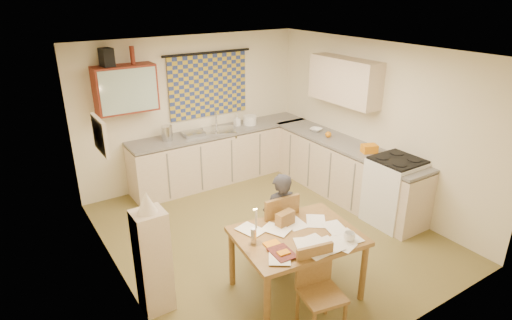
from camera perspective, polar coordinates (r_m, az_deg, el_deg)
floor at (r=6.11m, az=1.45°, el=-9.73°), size 4.00×4.50×0.02m
ceiling at (r=5.24m, az=1.72°, el=14.38°), size 4.00×4.50×0.02m
wall_back at (r=7.43m, az=-8.44°, el=6.55°), size 4.00×0.02×2.50m
wall_front at (r=4.08m, az=20.09°, el=-8.16°), size 4.00×0.02×2.50m
wall_left at (r=4.79m, az=-18.67°, el=-3.36°), size 0.02×4.50×2.50m
wall_right at (r=6.84m, az=15.61°, el=4.60°), size 0.02×4.50×2.50m
window_blind at (r=7.42m, az=-6.36°, el=9.83°), size 1.45×0.03×1.05m
curtain_rod at (r=7.31m, az=-6.47°, el=14.02°), size 1.60×0.04×0.04m
wall_cabinet at (r=6.75m, az=-17.00°, el=9.07°), size 0.90×0.34×0.70m
wall_cabinet_glass at (r=6.59m, az=-16.56°, el=8.82°), size 0.84×0.02×0.64m
upper_cabinet_right at (r=6.93m, az=11.71°, el=10.32°), size 0.34×1.30×0.70m
framed_print at (r=5.00m, az=-20.09°, el=3.10°), size 0.04×0.50×0.40m
print_canvas at (r=5.01m, az=-19.81°, el=3.16°), size 0.01×0.42×0.32m
counter_back at (r=7.59m, az=-4.38°, el=0.70°), size 3.30×0.62×0.92m
counter_right at (r=7.07m, az=11.60°, el=-1.35°), size 0.62×2.95×0.92m
stove at (r=6.45m, az=17.91°, el=-3.96°), size 0.64×0.64×1.00m
sink at (r=7.41m, az=-4.91°, el=3.69°), size 0.68×0.62×0.10m
tap at (r=7.53m, az=-5.34°, el=5.40°), size 0.03×0.03×0.28m
dish_rack at (r=7.18m, az=-8.41°, el=3.50°), size 0.36×0.31×0.06m
kettle at (r=6.99m, az=-11.79°, el=3.52°), size 0.22×0.22×0.24m
mixing_bowl at (r=7.67m, az=-0.85°, el=5.35°), size 0.28×0.28×0.16m
soap_bottle at (r=7.59m, az=-2.55°, el=5.30°), size 0.11×0.11×0.20m
bowl at (r=7.39m, az=8.00°, el=4.03°), size 0.34×0.34×0.05m
orange_bag at (r=6.58m, az=14.87°, el=1.48°), size 0.26×0.23×0.12m
fruit_orange at (r=7.10m, az=9.62°, el=3.37°), size 0.10×0.10×0.10m
speaker at (r=6.61m, az=-19.30°, el=12.79°), size 0.19×0.22×0.26m
bottle_green at (r=6.62m, az=-18.95°, el=12.85°), size 0.08×0.08×0.26m
bottle_brown at (r=6.71m, az=-16.16°, el=13.28°), size 0.08×0.08×0.26m
dining_table at (r=4.88m, az=5.36°, el=-13.52°), size 1.40×1.13×0.75m
chair_far at (r=5.35m, az=2.31°, el=-10.81°), size 0.48×0.48×0.99m
chair_near at (r=4.53m, az=8.53°, el=-18.73°), size 0.47×0.47×0.88m
person at (r=5.17m, az=3.17°, el=-8.13°), size 0.52×0.40×1.23m
shelf_stand at (r=4.65m, az=-13.57°, el=-13.04°), size 0.32×0.30×1.17m
lampshade at (r=4.30m, az=-14.39°, el=-5.45°), size 0.20×0.20×0.22m
letter_rack at (r=4.79m, az=3.90°, el=-7.80°), size 0.23×0.13×0.16m
mug at (r=4.63m, az=12.33°, el=-9.95°), size 0.14×0.14×0.09m
magazine at (r=4.30m, az=2.30°, el=-12.71°), size 0.25×0.31×0.03m
book at (r=4.41m, az=1.59°, el=-11.75°), size 0.19×0.25×0.02m
orange_box at (r=4.33m, az=3.70°, el=-12.36°), size 0.13×0.09×0.04m
eyeglasses at (r=4.55m, az=9.03°, el=-10.92°), size 0.14×0.08×0.02m
candle_holder at (r=4.46m, az=-0.32°, el=-10.10°), size 0.07×0.07×0.18m
candle at (r=4.36m, az=0.02°, el=-7.81°), size 0.02×0.02×0.22m
candle_flame at (r=4.27m, az=-0.25°, el=-6.63°), size 0.02×0.02×0.02m
papers at (r=4.62m, az=7.04°, el=-10.15°), size 1.14×1.08×0.02m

